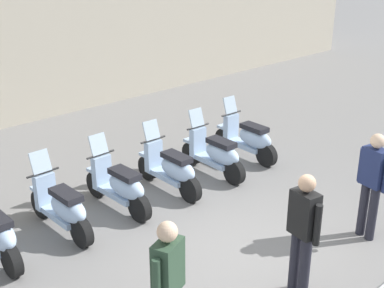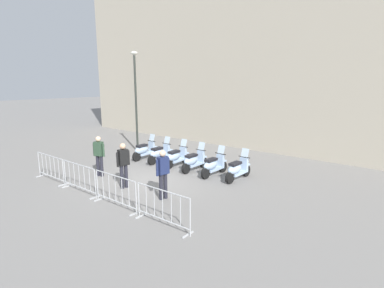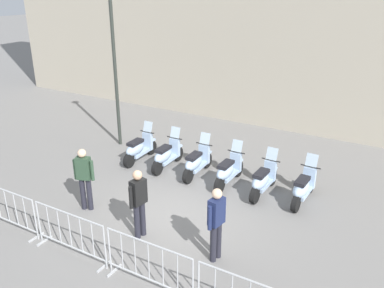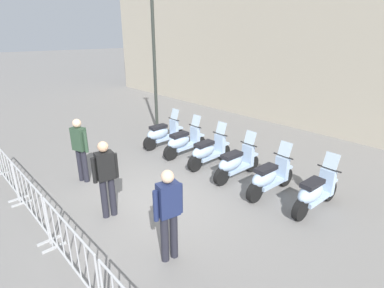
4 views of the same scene
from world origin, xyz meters
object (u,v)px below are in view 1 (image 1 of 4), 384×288
object	(u,v)px
motorcycle_2	(119,186)
motorcycle_3	(171,169)
officer_by_barriers	(372,180)
motorcycle_5	(248,138)
motorcycle_1	(62,207)
motorcycle_4	(215,154)
officer_mid_plaza	(303,229)
officer_near_row_end	(168,284)

from	to	relation	value
motorcycle_2	motorcycle_3	size ratio (longest dim) A/B	1.00
officer_by_barriers	motorcycle_5	bearing A→B (deg)	79.69
motorcycle_1	motorcycle_3	xyz separation A→B (m)	(2.20, 0.17, 0.00)
motorcycle_1	motorcycle_4	distance (m)	3.31
motorcycle_3	officer_mid_plaza	distance (m)	3.50
officer_near_row_end	motorcycle_3	bearing A→B (deg)	55.17
motorcycle_1	motorcycle_3	world-z (taller)	same
motorcycle_2	motorcycle_3	bearing A→B (deg)	2.61
motorcycle_4	officer_mid_plaza	xyz separation A→B (m)	(-1.44, -3.51, 0.53)
motorcycle_5	officer_by_barriers	bearing A→B (deg)	-100.31
motorcycle_1	officer_mid_plaza	distance (m)	3.80
motorcycle_5	officer_near_row_end	xyz separation A→B (m)	(-4.52, -3.65, 0.53)
motorcycle_5	officer_mid_plaza	world-z (taller)	officer_mid_plaza
motorcycle_1	officer_by_barriers	distance (m)	4.81
motorcycle_4	motorcycle_1	bearing A→B (deg)	-175.90
motorcycle_4	officer_near_row_end	xyz separation A→B (m)	(-3.43, -3.42, 0.53)
motorcycle_4	officer_mid_plaza	bearing A→B (deg)	-112.34
motorcycle_2	officer_by_barriers	size ratio (longest dim) A/B	1.00
motorcycle_1	motorcycle_2	world-z (taller)	same
motorcycle_2	officer_by_barriers	bearing A→B (deg)	-49.05
officer_near_row_end	officer_by_barriers	distance (m)	3.90
motorcycle_5	motorcycle_3	bearing A→B (deg)	-172.17
motorcycle_5	officer_mid_plaza	xyz separation A→B (m)	(-2.53, -3.75, 0.53)
officer_by_barriers	motorcycle_1	bearing A→B (deg)	141.89
officer_near_row_end	officer_by_barriers	size ratio (longest dim) A/B	1.00
motorcycle_2	motorcycle_4	world-z (taller)	same
motorcycle_2	motorcycle_5	size ratio (longest dim) A/B	1.00
motorcycle_3	motorcycle_5	xyz separation A→B (m)	(2.18, 0.30, 0.00)
motorcycle_1	officer_mid_plaza	bearing A→B (deg)	-60.51
motorcycle_2	motorcycle_4	size ratio (longest dim) A/B	1.00
officer_mid_plaza	motorcycle_1	bearing A→B (deg)	119.49
motorcycle_1	officer_by_barriers	bearing A→B (deg)	-38.11
motorcycle_2	officer_by_barriers	xyz separation A→B (m)	(2.66, -3.07, 0.53)
motorcycle_2	officer_near_row_end	distance (m)	3.56
motorcycle_1	motorcycle_3	size ratio (longest dim) A/B	1.00
motorcycle_5	officer_by_barriers	xyz separation A→B (m)	(-0.62, -3.42, 0.53)
motorcycle_1	motorcycle_4	world-z (taller)	same
officer_mid_plaza	motorcycle_3	bearing A→B (deg)	84.31
officer_by_barriers	officer_near_row_end	bearing A→B (deg)	-176.59
motorcycle_1	motorcycle_5	world-z (taller)	same
officer_mid_plaza	officer_by_barriers	size ratio (longest dim) A/B	1.00
motorcycle_5	officer_mid_plaza	distance (m)	4.55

